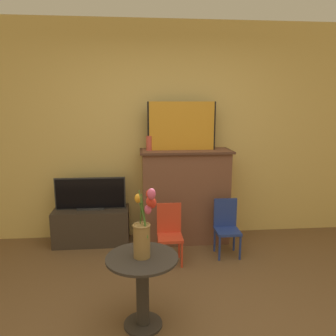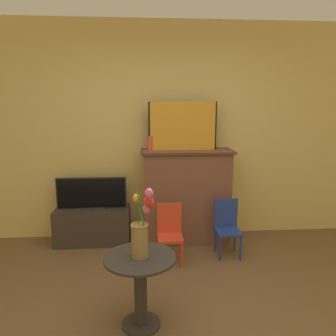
% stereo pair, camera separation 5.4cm
% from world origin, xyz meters
% --- Properties ---
extents(wall_back, '(8.00, 0.06, 2.70)m').
position_xyz_m(wall_back, '(0.00, 2.13, 1.35)').
color(wall_back, '#E0BC66').
rests_on(wall_back, ground).
extents(fireplace_mantel, '(1.11, 0.47, 1.15)m').
position_xyz_m(fireplace_mantel, '(0.25, 1.89, 0.59)').
color(fireplace_mantel, brown).
rests_on(fireplace_mantel, ground).
extents(painting, '(0.82, 0.03, 0.58)m').
position_xyz_m(painting, '(0.20, 1.89, 1.44)').
color(painting, black).
rests_on(painting, fireplace_mantel).
extents(mantel_candle, '(0.07, 0.07, 0.17)m').
position_xyz_m(mantel_candle, '(-0.19, 1.89, 1.24)').
color(mantel_candle, '#CC4C3D').
rests_on(mantel_candle, fireplace_mantel).
extents(tv_stand, '(0.91, 0.38, 0.44)m').
position_xyz_m(tv_stand, '(-0.91, 1.89, 0.22)').
color(tv_stand, '#382D23').
rests_on(tv_stand, ground).
extents(tv_monitor, '(0.85, 0.12, 0.39)m').
position_xyz_m(tv_monitor, '(-0.91, 1.89, 0.63)').
color(tv_monitor, '#2D2D2D').
rests_on(tv_monitor, tv_stand).
extents(chair_red, '(0.27, 0.27, 0.64)m').
position_xyz_m(chair_red, '(-0.00, 1.33, 0.35)').
color(chair_red, red).
rests_on(chair_red, ground).
extents(chair_blue, '(0.27, 0.27, 0.64)m').
position_xyz_m(chair_blue, '(0.66, 1.44, 0.35)').
color(chair_blue, navy).
rests_on(chair_blue, ground).
extents(side_table, '(0.55, 0.55, 0.58)m').
position_xyz_m(side_table, '(-0.31, 0.27, 0.37)').
color(side_table, '#332D28').
rests_on(side_table, ground).
extents(vase_tulips, '(0.18, 0.24, 0.55)m').
position_xyz_m(vase_tulips, '(-0.30, 0.27, 0.79)').
color(vase_tulips, olive).
rests_on(vase_tulips, side_table).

